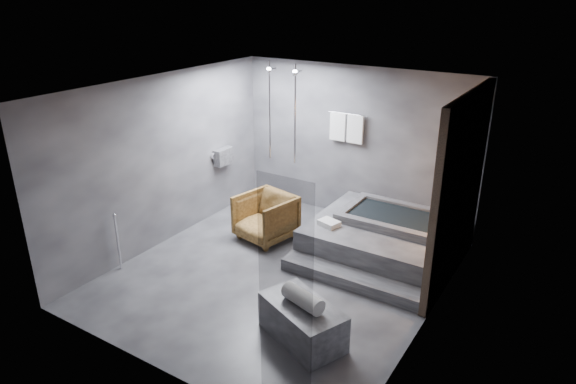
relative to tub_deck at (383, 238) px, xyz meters
The scene contains 7 objects.
room 2.02m from the tub_deck, 118.47° to the right, with size 5.00×5.04×2.82m.
tub_deck is the anchor object (origin of this frame).
tub_step 1.19m from the tub_deck, 90.00° to the right, with size 2.20×0.36×0.18m, color #313134.
concrete_bench 2.61m from the tub_deck, 89.39° to the right, with size 1.09×0.60×0.49m, color #38393B.
driftwood_chair 1.99m from the tub_deck, 161.85° to the right, with size 0.85×0.88×0.80m, color #472D11.
rolled_towel 2.65m from the tub_deck, 89.17° to the right, with size 0.20×0.20×0.57m, color silver.
deck_towel 0.94m from the tub_deck, 144.54° to the right, with size 0.32×0.23×0.08m, color silver.
Camera 1 is at (3.70, -5.67, 4.06)m, focal length 32.00 mm.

